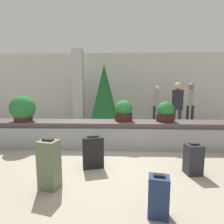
# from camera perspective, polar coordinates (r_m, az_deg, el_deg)

# --- Properties ---
(ground_plane) EXTENTS (18.00, 18.00, 0.00)m
(ground_plane) POSITION_cam_1_polar(r_m,az_deg,el_deg) (3.69, -0.77, -17.02)
(ground_plane) COLOR #9E937F
(back_wall) EXTENTS (18.00, 0.06, 3.20)m
(back_wall) POSITION_cam_1_polar(r_m,az_deg,el_deg) (8.43, 1.00, 8.00)
(back_wall) COLOR beige
(back_wall) RESTS_ON ground_plane
(carousel) EXTENTS (8.91, 0.85, 0.67)m
(carousel) POSITION_cam_1_polar(r_m,az_deg,el_deg) (4.76, 0.00, -7.17)
(carousel) COLOR gray
(carousel) RESTS_ON ground_plane
(pillar) EXTENTS (0.43, 0.43, 3.20)m
(pillar) POSITION_cam_1_polar(r_m,az_deg,el_deg) (7.76, -10.93, 7.90)
(pillar) COLOR beige
(pillar) RESTS_ON ground_plane
(suitcase_0) EXTENTS (0.30, 0.27, 0.57)m
(suitcase_0) POSITION_cam_1_polar(r_m,az_deg,el_deg) (3.58, 25.00, -13.79)
(suitcase_0) COLOR #232328
(suitcase_0) RESTS_ON ground_plane
(suitcase_1) EXTENTS (0.33, 0.30, 0.79)m
(suitcase_1) POSITION_cam_1_polar(r_m,az_deg,el_deg) (2.96, -19.82, -15.80)
(suitcase_1) COLOR #5B6647
(suitcase_1) RESTS_ON ground_plane
(suitcase_2) EXTENTS (0.27, 0.23, 0.54)m
(suitcase_2) POSITION_cam_1_polar(r_m,az_deg,el_deg) (2.39, 14.92, -25.05)
(suitcase_2) COLOR navy
(suitcase_2) RESTS_ON ground_plane
(suitcase_3) EXTENTS (0.43, 0.28, 0.64)m
(suitcase_3) POSITION_cam_1_polar(r_m,az_deg,el_deg) (3.50, -6.22, -12.97)
(suitcase_3) COLOR black
(suitcase_3) RESTS_ON ground_plane
(potted_plant_0) EXTENTS (0.47, 0.47, 0.53)m
(potted_plant_0) POSITION_cam_1_polar(r_m,az_deg,el_deg) (4.84, 17.07, -0.13)
(potted_plant_0) COLOR #381914
(potted_plant_0) RESTS_ON carousel
(potted_plant_1) EXTENTS (0.65, 0.65, 0.69)m
(potted_plant_1) POSITION_cam_1_polar(r_m,az_deg,el_deg) (5.22, -27.12, 0.86)
(potted_plant_1) COLOR #381914
(potted_plant_1) RESTS_ON carousel
(potted_plant_2) EXTENTS (0.47, 0.47, 0.57)m
(potted_plant_2) POSITION_cam_1_polar(r_m,az_deg,el_deg) (4.71, 3.85, 0.25)
(potted_plant_2) COLOR #381914
(potted_plant_2) RESTS_ON carousel
(traveler_0) EXTENTS (0.31, 0.35, 1.67)m
(traveler_0) POSITION_cam_1_polar(r_m,az_deg,el_deg) (7.65, 14.45, 3.28)
(traveler_0) COLOR #282833
(traveler_0) RESTS_ON ground_plane
(traveler_1) EXTENTS (0.36, 0.27, 1.75)m
(traveler_1) POSITION_cam_1_polar(r_m,az_deg,el_deg) (6.32, 20.58, 2.71)
(traveler_1) COLOR #282833
(traveler_1) RESTS_ON ground_plane
(traveler_2) EXTENTS (0.31, 0.37, 1.78)m
(traveler_2) POSITION_cam_1_polar(r_m,az_deg,el_deg) (7.91, 24.32, 3.57)
(traveler_2) COLOR #282833
(traveler_2) RESTS_ON ground_plane
(decorated_tree) EXTENTS (1.18, 1.18, 2.47)m
(decorated_tree) POSITION_cam_1_polar(r_m,az_deg,el_deg) (6.77, -2.57, 5.75)
(decorated_tree) COLOR #4C331E
(decorated_tree) RESTS_ON ground_plane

